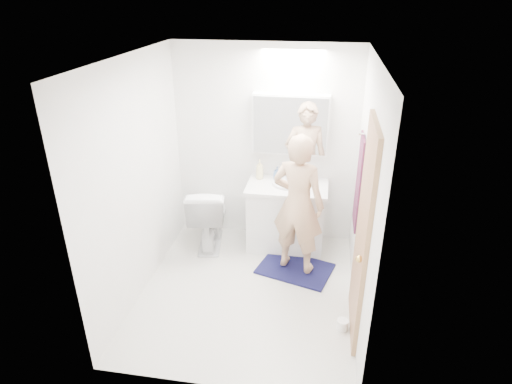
% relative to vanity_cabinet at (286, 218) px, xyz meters
% --- Properties ---
extents(floor, '(2.50, 2.50, 0.00)m').
position_rel_vanity_cabinet_xyz_m(floor, '(-0.31, -0.96, -0.39)').
color(floor, silver).
rests_on(floor, ground).
extents(ceiling, '(2.50, 2.50, 0.00)m').
position_rel_vanity_cabinet_xyz_m(ceiling, '(-0.31, -0.96, 2.01)').
color(ceiling, white).
rests_on(ceiling, floor).
extents(wall_back, '(2.50, 0.00, 2.50)m').
position_rel_vanity_cabinet_xyz_m(wall_back, '(-0.31, 0.29, 0.81)').
color(wall_back, white).
rests_on(wall_back, floor).
extents(wall_front, '(2.50, 0.00, 2.50)m').
position_rel_vanity_cabinet_xyz_m(wall_front, '(-0.31, -2.21, 0.81)').
color(wall_front, white).
rests_on(wall_front, floor).
extents(wall_left, '(0.00, 2.50, 2.50)m').
position_rel_vanity_cabinet_xyz_m(wall_left, '(-1.41, -0.96, 0.81)').
color(wall_left, white).
rests_on(wall_left, floor).
extents(wall_right, '(0.00, 2.50, 2.50)m').
position_rel_vanity_cabinet_xyz_m(wall_right, '(0.79, -0.96, 0.81)').
color(wall_right, white).
rests_on(wall_right, floor).
extents(vanity_cabinet, '(0.90, 0.55, 0.78)m').
position_rel_vanity_cabinet_xyz_m(vanity_cabinet, '(0.00, 0.00, 0.00)').
color(vanity_cabinet, white).
rests_on(vanity_cabinet, floor).
extents(countertop, '(0.95, 0.58, 0.04)m').
position_rel_vanity_cabinet_xyz_m(countertop, '(0.00, -0.00, 0.41)').
color(countertop, white).
rests_on(countertop, vanity_cabinet).
extents(sink_basin, '(0.36, 0.36, 0.03)m').
position_rel_vanity_cabinet_xyz_m(sink_basin, '(0.00, 0.03, 0.45)').
color(sink_basin, silver).
rests_on(sink_basin, countertop).
extents(faucet, '(0.02, 0.02, 0.16)m').
position_rel_vanity_cabinet_xyz_m(faucet, '(0.00, 0.22, 0.51)').
color(faucet, silver).
rests_on(faucet, countertop).
extents(medicine_cabinet, '(0.88, 0.14, 0.70)m').
position_rel_vanity_cabinet_xyz_m(medicine_cabinet, '(-0.01, 0.21, 1.11)').
color(medicine_cabinet, white).
rests_on(medicine_cabinet, wall_back).
extents(mirror_panel, '(0.84, 0.01, 0.66)m').
position_rel_vanity_cabinet_xyz_m(mirror_panel, '(-0.01, 0.13, 1.11)').
color(mirror_panel, silver).
rests_on(mirror_panel, medicine_cabinet).
extents(toilet, '(0.57, 0.85, 0.81)m').
position_rel_vanity_cabinet_xyz_m(toilet, '(-0.95, -0.11, 0.01)').
color(toilet, white).
rests_on(toilet, floor).
extents(bath_rug, '(0.92, 0.75, 0.02)m').
position_rel_vanity_cabinet_xyz_m(bath_rug, '(0.16, -0.51, -0.38)').
color(bath_rug, '#13133C').
rests_on(bath_rug, floor).
extents(person, '(0.66, 0.52, 1.58)m').
position_rel_vanity_cabinet_xyz_m(person, '(0.16, -0.51, 0.45)').
color(person, tan).
rests_on(person, bath_rug).
extents(door, '(0.04, 0.80, 2.00)m').
position_rel_vanity_cabinet_xyz_m(door, '(0.77, -1.31, 0.61)').
color(door, '#A58352').
rests_on(door, wall_right).
extents(door_knob, '(0.06, 0.06, 0.06)m').
position_rel_vanity_cabinet_xyz_m(door_knob, '(0.73, -1.61, 0.56)').
color(door_knob, gold).
rests_on(door_knob, door).
extents(towel, '(0.02, 0.42, 1.00)m').
position_rel_vanity_cabinet_xyz_m(towel, '(0.77, -0.41, 0.71)').
color(towel, '#141E3F').
rests_on(towel, wall_right).
extents(towel_hook, '(0.07, 0.02, 0.02)m').
position_rel_vanity_cabinet_xyz_m(towel_hook, '(0.76, -0.41, 1.23)').
color(towel_hook, silver).
rests_on(towel_hook, wall_right).
extents(soap_bottle_a, '(0.10, 0.10, 0.24)m').
position_rel_vanity_cabinet_xyz_m(soap_bottle_a, '(-0.35, 0.15, 0.55)').
color(soap_bottle_a, beige).
rests_on(soap_bottle_a, countertop).
extents(soap_bottle_b, '(0.08, 0.08, 0.15)m').
position_rel_vanity_cabinet_xyz_m(soap_bottle_b, '(-0.14, 0.18, 0.51)').
color(soap_bottle_b, '#4E72A8').
rests_on(soap_bottle_b, countertop).
extents(toothbrush_cup, '(0.11, 0.11, 0.10)m').
position_rel_vanity_cabinet_xyz_m(toothbrush_cup, '(0.23, 0.16, 0.48)').
color(toothbrush_cup, '#3850A8').
rests_on(toothbrush_cup, countertop).
extents(toilet_paper_roll, '(0.11, 0.11, 0.10)m').
position_rel_vanity_cabinet_xyz_m(toilet_paper_roll, '(0.68, -1.38, -0.34)').
color(toilet_paper_roll, white).
rests_on(toilet_paper_roll, floor).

